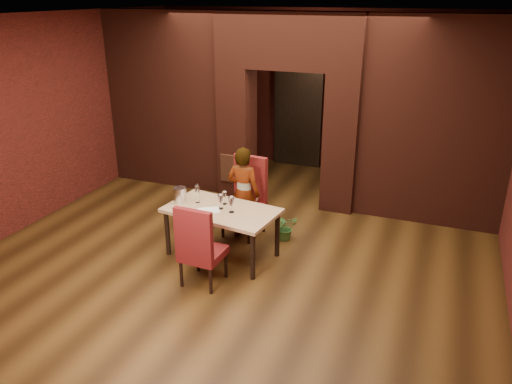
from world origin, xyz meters
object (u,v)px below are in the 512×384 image
Objects in this scene: chair_near at (203,244)px; person_seated at (244,193)px; wine_glass_c at (231,205)px; wine_bucket at (180,195)px; wine_glass_a at (225,198)px; water_bottle at (197,193)px; dining_table at (222,232)px; wine_glass_b at (221,202)px; potted_plant at (285,227)px; chair_far at (243,198)px.

chair_near is 0.77× the size of person_seated.
wine_glass_c reaches higher than wine_bucket.
chair_near is 4.94× the size of wine_glass_c.
chair_near is 1.38m from person_seated.
wine_bucket is at bearing 46.50° from person_seated.
wine_glass_a is at bearing 15.81° from wine_bucket.
wine_glass_c is at bearing -13.29° from water_bottle.
wine_bucket is at bearing -172.37° from dining_table.
wine_glass_b is at bearing 163.34° from wine_glass_c.
wine_bucket is (-0.72, 0.73, 0.28)m from chair_near.
chair_near is at bearing -97.92° from wine_glass_c.
dining_table reaches higher than potted_plant.
person_seated reaches higher than wine_bucket.
person_seated reaches higher than wine_glass_c.
dining_table is 1.27× the size of chair_far.
chair_far is 0.81m from water_bottle.
water_bottle is at bearing -146.80° from potted_plant.
chair_near is 4.98× the size of wine_bucket.
wine_bucket is 0.56× the size of potted_plant.
dining_table is 0.76m from chair_far.
wine_glass_a is (-0.03, 0.17, 0.45)m from dining_table.
wine_glass_c is (0.18, -0.05, 0.01)m from wine_glass_b.
person_seated is (0.04, -0.08, 0.11)m from chair_far.
wine_glass_b is at bearing -11.72° from water_bottle.
wine_glass_b is (-0.03, -0.72, 0.22)m from chair_far.
water_bottle is (-0.41, 0.08, 0.49)m from dining_table.
wine_glass_b is at bearing 87.70° from person_seated.
chair_far is at bearing -85.62° from chair_near.
wine_glass_a is at bearing 96.72° from wine_glass_b.
person_seated is at bearing 49.54° from water_bottle.
chair_near is at bearing -58.91° from water_bottle.
person_seated is 0.96m from wine_bucket.
wine_glass_c is at bearing -16.66° from wine_glass_b.
person_seated is 7.68× the size of wine_glass_a.
dining_table is at bearing 162.93° from wine_glass_c.
chair_far is at bearing 55.85° from water_bottle.
dining_table is at bearing -80.06° from wine_glass_a.
wine_glass_b reaches higher than potted_plant.
person_seated reaches higher than chair_near.
wine_glass_b is (0.02, -0.17, 0.01)m from wine_glass_a.
wine_glass_a reaches higher than potted_plant.
wine_glass_b is at bearing -84.46° from chair_far.
wine_bucket is at bearing -164.19° from wine_glass_a.
chair_near is at bearing 94.84° from person_seated.
water_bottle is (-0.43, -0.63, 0.25)m from chair_far.
chair_far is (0.02, 0.72, 0.24)m from dining_table.
person_seated is at bearing 99.29° from wine_glass_c.
wine_glass_a is (-0.05, -0.55, 0.21)m from chair_far.
chair_far is at bearing 47.62° from wine_bucket.
person_seated is 0.71m from wine_glass_c.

